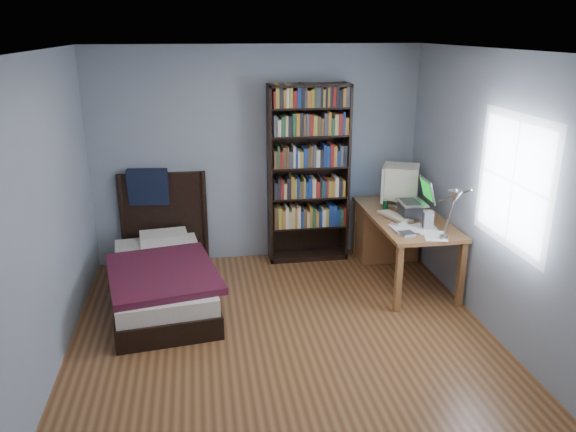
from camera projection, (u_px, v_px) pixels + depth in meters
The scene contains 14 objects.
room at pixel (289, 211), 4.56m from camera, with size 4.20×4.24×2.50m.
desk at pixel (390, 229), 6.59m from camera, with size 0.75×1.59×0.73m.
crt_monitor at pixel (399, 182), 6.38m from camera, with size 0.54×0.50×0.47m.
laptop at pixel (413, 207), 6.00m from camera, with size 0.35×0.36×0.42m.
desk_lamp at pixel (454, 201), 4.88m from camera, with size 0.24×0.53×0.63m.
keyboard at pixel (395, 216), 6.01m from camera, with size 0.17×0.43×0.03m, color beige.
speaker at pixel (428, 220), 5.66m from camera, with size 0.09×0.09×0.19m, color gray.
soda_can at pixel (385, 205), 6.27m from camera, with size 0.06×0.06×0.11m, color #073416.
mouse at pixel (397, 206), 6.34m from camera, with size 0.06×0.10×0.04m, color silver.
phone_silver at pixel (394, 225), 5.77m from camera, with size 0.05×0.10×0.02m, color #B0AFB4.
phone_grey at pixel (399, 232), 5.56m from camera, with size 0.04×0.08×0.02m, color gray.
external_drive at pixel (407, 234), 5.51m from camera, with size 0.12×0.12×0.03m, color gray.
bookshelf at pixel (308, 174), 6.53m from camera, with size 0.94×0.30×2.08m.
bed at pixel (162, 274), 5.78m from camera, with size 1.21×2.07×1.16m.
Camera 1 is at (-0.68, -4.28, 2.67)m, focal length 35.00 mm.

